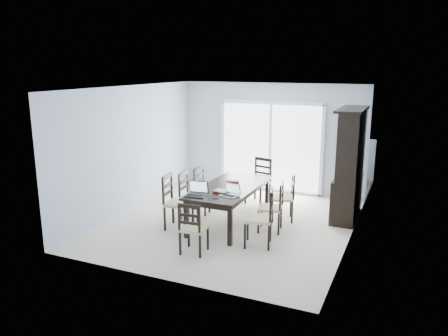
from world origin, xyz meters
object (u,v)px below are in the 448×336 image
(chair_left_far, at_px, (203,183))
(hot_tub, at_px, (256,159))
(chair_end_far, at_px, (260,176))
(game_box, at_px, (232,182))
(dining_table, at_px, (230,190))
(chair_left_near, at_px, (173,195))
(chair_right_mid, at_px, (275,201))
(chair_end_near, at_px, (192,223))
(chair_right_near, at_px, (264,211))
(laptop_dark, at_px, (196,193))
(cell_phone, at_px, (216,198))
(chair_right_far, at_px, (287,191))
(laptop_silver, at_px, (229,193))
(china_hutch, at_px, (350,166))
(chair_left_mid, at_px, (188,190))

(chair_left_far, distance_m, hot_tub, 3.00)
(chair_end_far, height_order, game_box, chair_end_far)
(dining_table, bearing_deg, chair_left_near, -143.93)
(chair_right_mid, bearing_deg, chair_end_near, 139.23)
(chair_left_near, height_order, chair_right_mid, chair_left_near)
(hot_tub, bearing_deg, chair_right_near, -68.75)
(chair_end_near, bearing_deg, laptop_dark, 107.66)
(cell_phone, bearing_deg, chair_end_far, 78.36)
(chair_left_far, relative_size, chair_right_far, 0.93)
(chair_right_far, relative_size, chair_end_near, 1.10)
(laptop_silver, height_order, hot_tub, hot_tub)
(chair_left_near, xyz_separation_m, game_box, (0.86, 0.80, 0.15))
(chair_right_far, xyz_separation_m, chair_end_near, (-0.95, -2.20, -0.05))
(china_hutch, relative_size, chair_right_mid, 2.02)
(chair_end_near, relative_size, laptop_silver, 2.99)
(china_hutch, xyz_separation_m, chair_end_far, (-1.93, 0.27, -0.46))
(china_hutch, height_order, laptop_dark, china_hutch)
(chair_right_near, distance_m, chair_right_far, 1.39)
(chair_left_near, bearing_deg, chair_left_far, 172.20)
(chair_end_near, distance_m, chair_end_far, 3.09)
(chair_left_near, xyz_separation_m, chair_left_far, (-0.01, 1.25, -0.08))
(chair_right_far, bearing_deg, chair_end_near, 137.25)
(chair_right_near, relative_size, hot_tub, 0.58)
(laptop_silver, bearing_deg, chair_left_far, 142.15)
(hot_tub, bearing_deg, chair_right_mid, -65.39)
(chair_left_near, relative_size, chair_end_near, 1.17)
(chair_end_near, height_order, game_box, chair_end_near)
(chair_left_far, bearing_deg, game_box, 68.57)
(chair_left_near, bearing_deg, chair_left_mid, 172.87)
(chair_right_mid, bearing_deg, chair_left_near, 98.51)
(laptop_dark, bearing_deg, laptop_silver, 15.82)
(dining_table, bearing_deg, chair_end_near, -90.04)
(game_box, bearing_deg, cell_phone, -84.24)
(chair_left_near, relative_size, chair_right_mid, 1.10)
(chair_left_far, bearing_deg, hot_tub, -176.36)
(dining_table, xyz_separation_m, laptop_dark, (-0.29, -0.86, 0.14))
(chair_left_near, bearing_deg, chair_end_far, 147.72)
(chair_left_mid, height_order, chair_end_far, chair_end_far)
(chair_right_far, bearing_deg, chair_left_mid, 90.28)
(chair_right_mid, xyz_separation_m, laptop_dark, (-1.22, -0.80, 0.24))
(chair_left_near, relative_size, cell_phone, 11.60)
(dining_table, xyz_separation_m, chair_right_far, (0.95, 0.62, -0.08))
(laptop_silver, xyz_separation_m, hot_tub, (-1.00, 4.24, -0.29))
(chair_right_near, bearing_deg, china_hutch, -41.93)
(dining_table, height_order, cell_phone, cell_phone)
(laptop_dark, bearing_deg, chair_right_far, 42.46)
(chair_right_near, bearing_deg, chair_left_far, 39.10)
(chair_end_near, bearing_deg, chair_left_mid, 115.37)
(dining_table, height_order, laptop_silver, laptop_silver)
(dining_table, height_order, chair_end_far, chair_end_far)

